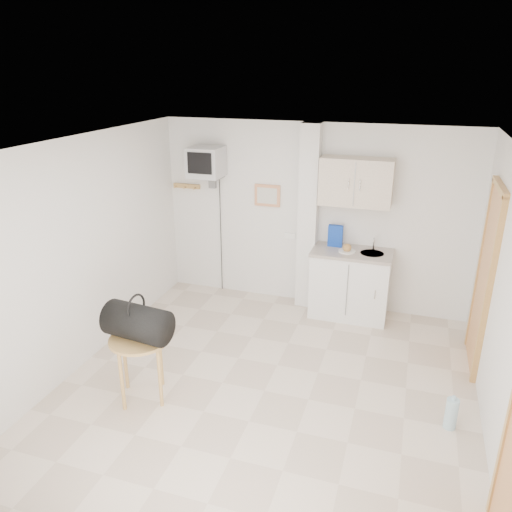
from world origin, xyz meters
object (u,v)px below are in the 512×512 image
(crt_television, at_px, (206,163))
(round_table, at_px, (140,347))
(duffel_bag, at_px, (138,322))
(water_bottle, at_px, (451,413))

(crt_television, relative_size, round_table, 3.17)
(crt_television, xyz_separation_m, duffel_bag, (0.31, -2.49, -1.08))
(water_bottle, bearing_deg, round_table, -171.14)
(crt_television, distance_m, water_bottle, 4.23)
(crt_television, bearing_deg, duffel_bag, -82.80)
(crt_television, distance_m, round_table, 2.84)
(round_table, distance_m, duffel_bag, 0.28)
(round_table, xyz_separation_m, duffel_bag, (0.01, -0.01, 0.28))
(round_table, bearing_deg, crt_television, 97.08)
(round_table, height_order, water_bottle, round_table)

